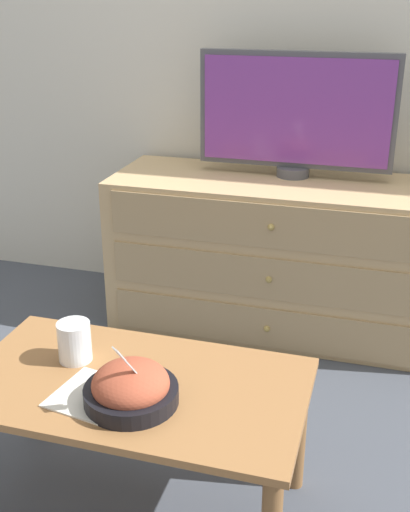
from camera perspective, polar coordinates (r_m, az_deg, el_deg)
name	(u,v)px	position (r m, az deg, el deg)	size (l,w,h in m)	color
ground_plane	(292,296)	(2.91, 7.75, -3.57)	(12.00, 12.00, 0.00)	#474C56
dresser	(280,255)	(2.55, 6.71, 0.06)	(1.32, 0.48, 0.61)	tan
tv	(295,113)	(2.47, 8.02, 12.49)	(0.74, 0.13, 0.46)	#515156
coffee_table	(135,403)	(1.64, -6.28, -12.89)	(0.84, 0.47, 0.39)	#9E6B3D
takeout_bowl	(131,388)	(1.51, -6.60, -11.57)	(0.22, 0.22, 0.17)	black
drink_cup	(75,344)	(1.69, -11.50, -7.66)	(0.09, 0.09, 0.11)	beige
napkin	(94,395)	(1.57, -9.88, -12.09)	(0.21, 0.21, 0.00)	silver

